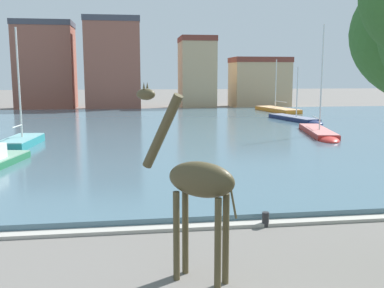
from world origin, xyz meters
TOP-DOWN VIEW (x-y plane):
  - harbor_water at (0.00, 32.84)m, footprint 87.10×48.94m
  - quay_edge_coping at (0.00, 8.12)m, footprint 87.10×0.50m
  - giraffe_statue at (-1.93, 4.42)m, footprint 2.47×2.06m
  - sailboat_teal at (-10.89, 25.41)m, footprint 2.31×5.90m
  - sailboat_red at (11.50, 27.11)m, footprint 3.40×9.16m
  - sailboat_navy at (13.86, 37.94)m, footprint 3.43×8.58m
  - sailboat_orange at (15.46, 50.21)m, footprint 3.90×9.81m
  - mooring_bollard at (1.00, 7.97)m, footprint 0.24×0.24m
  - townhouse_tall_gabled at (-15.98, 63.12)m, footprint 8.57×6.29m
  - townhouse_corner_house at (-5.88, 60.21)m, footprint 7.92×6.80m
  - townhouse_wide_warehouse at (6.69, 61.18)m, footprint 5.28×6.46m
  - townhouse_end_terrace at (17.01, 62.60)m, footprint 9.01×6.39m

SIDE VIEW (x-z plane):
  - quay_edge_coping at x=0.00m, z-range 0.00..0.12m
  - harbor_water at x=0.00m, z-range 0.00..0.32m
  - mooring_bollard at x=1.00m, z-range 0.00..0.50m
  - sailboat_navy at x=13.86m, z-range -2.59..3.36m
  - sailboat_red at x=11.50m, z-range -4.08..4.91m
  - sailboat_orange at x=15.46m, z-range -3.11..3.97m
  - sailboat_teal at x=-10.89m, z-range -3.64..4.60m
  - giraffe_statue at x=-1.93m, z-range 0.05..4.99m
  - townhouse_end_terrace at x=17.01m, z-range 0.01..7.84m
  - townhouse_wide_warehouse at x=6.69m, z-range 0.01..10.81m
  - townhouse_tall_gabled at x=-15.98m, z-range 0.02..12.94m
  - townhouse_corner_house at x=-5.88m, z-range 0.02..13.27m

